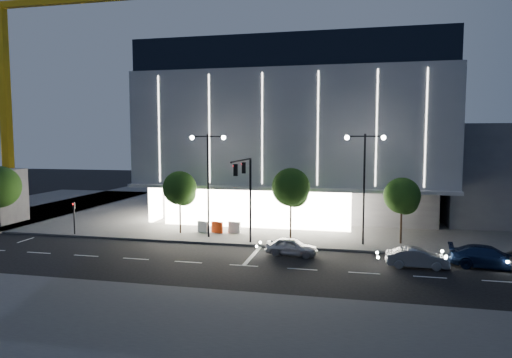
{
  "coord_description": "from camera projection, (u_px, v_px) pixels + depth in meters",
  "views": [
    {
      "loc": [
        9.39,
        -31.0,
        8.7
      ],
      "look_at": [
        0.61,
        8.68,
        5.0
      ],
      "focal_mm": 32.0,
      "sensor_mm": 36.0,
      "label": 1
    }
  ],
  "objects": [
    {
      "name": "ground",
      "position": [
        222.0,
        258.0,
        32.95
      ],
      "size": [
        160.0,
        160.0,
        0.0
      ],
      "primitive_type": "plane",
      "color": "black",
      "rests_on": "ground"
    },
    {
      "name": "sidewalk_museum",
      "position": [
        319.0,
        209.0,
        55.2
      ],
      "size": [
        70.0,
        40.0,
        0.15
      ],
      "primitive_type": "cube",
      "color": "#474747",
      "rests_on": "ground"
    },
    {
      "name": "sidewalk_near",
      "position": [
        252.0,
        333.0,
        20.2
      ],
      "size": [
        70.0,
        10.0,
        0.15
      ],
      "primitive_type": "cube",
      "color": "#474747",
      "rests_on": "ground"
    },
    {
      "name": "museum",
      "position": [
        301.0,
        133.0,
        53.16
      ],
      "size": [
        30.0,
        25.8,
        18.0
      ],
      "color": "#4C4C51",
      "rests_on": "ground"
    },
    {
      "name": "annex_building",
      "position": [
        511.0,
        171.0,
        50.24
      ],
      "size": [
        16.0,
        20.0,
        10.0
      ],
      "primitive_type": "cube",
      "color": "#4C4C51",
      "rests_on": "ground"
    },
    {
      "name": "traffic_mast",
      "position": [
        246.0,
        185.0,
        35.52
      ],
      "size": [
        0.33,
        5.89,
        7.07
      ],
      "color": "black",
      "rests_on": "ground"
    },
    {
      "name": "street_lamp_west",
      "position": [
        208.0,
        170.0,
        38.89
      ],
      "size": [
        3.16,
        0.36,
        9.0
      ],
      "color": "black",
      "rests_on": "ground"
    },
    {
      "name": "street_lamp_east",
      "position": [
        364.0,
        172.0,
        36.09
      ],
      "size": [
        3.16,
        0.36,
        9.0
      ],
      "color": "black",
      "rests_on": "ground"
    },
    {
      "name": "ped_signal_far",
      "position": [
        74.0,
        215.0,
        40.38
      ],
      "size": [
        0.22,
        0.24,
        3.0
      ],
      "color": "black",
      "rests_on": "ground"
    },
    {
      "name": "tower_crane",
      "position": [
        9.0,
        57.0,
        67.12
      ],
      "size": [
        32.0,
        2.0,
        28.5
      ],
      "color": "gold",
      "rests_on": "ground"
    },
    {
      "name": "tree_left",
      "position": [
        180.0,
        190.0,
        40.69
      ],
      "size": [
        3.02,
        3.02,
        5.72
      ],
      "color": "black",
      "rests_on": "ground"
    },
    {
      "name": "tree_mid",
      "position": [
        291.0,
        189.0,
        38.52
      ],
      "size": [
        3.25,
        3.25,
        6.15
      ],
      "color": "black",
      "rests_on": "ground"
    },
    {
      "name": "tree_right",
      "position": [
        402.0,
        198.0,
        36.62
      ],
      "size": [
        2.91,
        2.91,
        5.51
      ],
      "color": "black",
      "rests_on": "ground"
    },
    {
      "name": "car_lead",
      "position": [
        291.0,
        247.0,
        33.71
      ],
      "size": [
        3.95,
        1.88,
        1.3
      ],
      "primitive_type": "imported",
      "rotation": [
        0.0,
        0.0,
        1.48
      ],
      "color": "#A9ABB1",
      "rests_on": "ground"
    },
    {
      "name": "car_second",
      "position": [
        417.0,
        258.0,
        30.54
      ],
      "size": [
        4.06,
        1.49,
        1.33
      ],
      "primitive_type": "imported",
      "rotation": [
        0.0,
        0.0,
        1.59
      ],
      "color": "#A3A6AA",
      "rests_on": "ground"
    },
    {
      "name": "car_third",
      "position": [
        488.0,
        257.0,
        30.49
      ],
      "size": [
        5.26,
        2.71,
        1.46
      ],
      "primitive_type": "imported",
      "rotation": [
        0.0,
        0.0,
        1.44
      ],
      "color": "#122146",
      "rests_on": "ground"
    },
    {
      "name": "barrier_a",
      "position": [
        217.0,
        227.0,
        41.02
      ],
      "size": [
        1.13,
        0.55,
        1.0
      ],
      "primitive_type": "cube",
      "rotation": [
        0.0,
        0.0,
        -0.29
      ],
      "color": "red",
      "rests_on": "sidewalk_museum"
    },
    {
      "name": "barrier_b",
      "position": [
        203.0,
        227.0,
        41.24
      ],
      "size": [
        1.11,
        0.66,
        1.0
      ],
      "primitive_type": "cube",
      "rotation": [
        0.0,
        0.0,
        -0.41
      ],
      "color": "white",
      "rests_on": "sidewalk_museum"
    },
    {
      "name": "barrier_d",
      "position": [
        234.0,
        227.0,
        40.97
      ],
      "size": [
        1.12,
        0.38,
        1.0
      ],
      "primitive_type": "cube",
      "rotation": [
        0.0,
        0.0,
        -0.12
      ],
      "color": "silver",
      "rests_on": "sidewalk_museum"
    }
  ]
}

